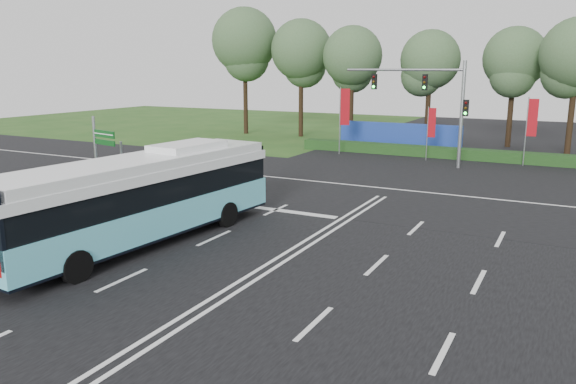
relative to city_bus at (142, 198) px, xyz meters
name	(u,v)px	position (x,y,z in m)	size (l,w,h in m)	color
ground	(290,252)	(5.29, 1.73, -1.79)	(120.00, 120.00, 0.00)	#254E1A
road_main	(290,251)	(5.29, 1.73, -1.77)	(20.00, 120.00, 0.04)	black
road_cross	(390,189)	(5.29, 13.73, -1.77)	(120.00, 14.00, 0.05)	black
kerb_strip	(29,234)	(-4.81, -1.27, -1.73)	(0.25, 18.00, 0.12)	gray
city_bus	(142,198)	(0.00, 0.00, 0.00)	(3.63, 12.59, 3.56)	#5EC6D9
pedestrian_signal	(122,169)	(-5.75, 4.98, -0.16)	(0.25, 0.40, 2.99)	gray
street_sign	(100,152)	(-5.37, 3.26, 0.92)	(1.66, 0.46, 4.35)	gray
banner_flag_left	(343,111)	(-1.83, 24.41, 1.52)	(0.70, 0.35, 5.12)	gray
banner_flag_mid	(431,125)	(4.82, 24.43, 0.75)	(0.57, 0.12, 3.86)	gray
banner_flag_right	(531,122)	(11.26, 25.13, 1.23)	(0.68, 0.13, 4.64)	gray
traffic_light_gantry	(435,97)	(5.50, 22.23, 2.87)	(8.41, 0.28, 7.00)	gray
hedge	(441,153)	(5.29, 26.23, -1.39)	(22.00, 1.20, 0.80)	#173714
blue_hoarding	(399,137)	(1.29, 28.73, -0.69)	(10.00, 0.30, 2.20)	navy
eucalyptus_row	(506,45)	(8.42, 32.84, 6.47)	(54.66, 9.45, 12.90)	black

